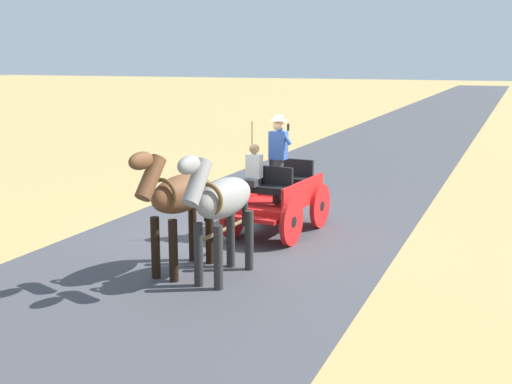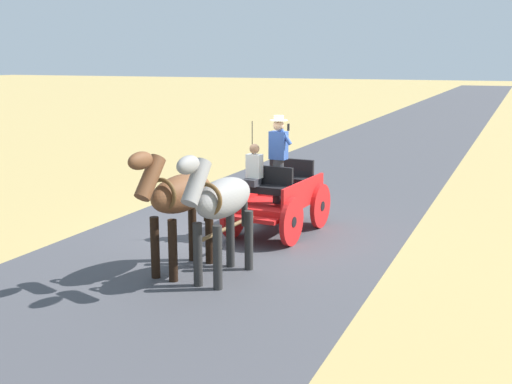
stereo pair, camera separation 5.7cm
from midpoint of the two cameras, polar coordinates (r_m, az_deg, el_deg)
name	(u,v)px [view 2 (the right image)]	position (r m, az deg, el deg)	size (l,w,h in m)	color
ground_plane	(248,232)	(13.64, -0.63, -3.58)	(200.00, 200.00, 0.00)	tan
road_surface	(248,232)	(13.63, -0.63, -3.56)	(6.44, 160.00, 0.01)	#424247
horse_drawn_carriage	(277,195)	(13.38, 1.96, -0.29)	(1.57, 4.52, 2.50)	red
horse_near_side	(220,202)	(10.45, -3.02, -0.87)	(0.65, 2.13, 2.21)	gray
horse_off_side	(178,197)	(10.88, -6.76, -0.44)	(0.73, 2.14, 2.21)	brown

